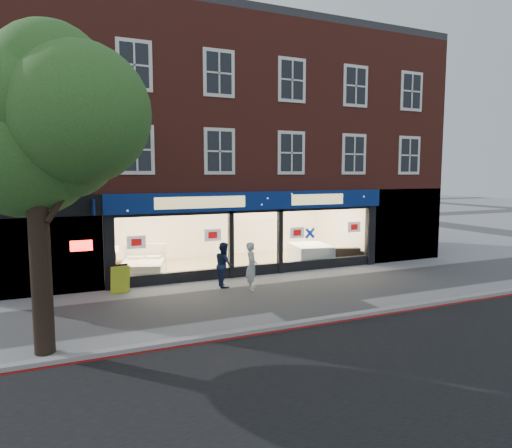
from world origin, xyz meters
TOP-DOWN VIEW (x-y plane):
  - ground at (0.00, 0.00)m, footprint 120.00×120.00m
  - kerb_line at (0.00, -3.10)m, footprint 60.00×0.10m
  - kerb_stone at (0.00, -2.90)m, footprint 60.00×0.25m
  - showroom_floor at (0.00, 5.25)m, footprint 11.00×4.50m
  - building at (-0.02, 6.93)m, footprint 19.00×8.26m
  - street_tree at (-7.57, -2.20)m, footprint 4.00×3.20m
  - display_bed at (-4.17, 4.33)m, footprint 2.11×2.35m
  - bedside_table at (-5.10, 4.88)m, footprint 0.55×0.55m
  - mattress_stack at (3.10, 4.10)m, footprint 1.88×2.21m
  - sofa at (4.56, 3.90)m, footprint 2.21×1.39m
  - a_board at (-5.28, 2.37)m, footprint 0.67×0.46m
  - pedestrian_grey at (-1.07, 1.03)m, footprint 0.56×0.70m
  - pedestrian_blue at (-1.78, 1.82)m, footprint 0.69×0.84m

SIDE VIEW (x-z plane):
  - ground at x=0.00m, z-range 0.00..0.00m
  - kerb_line at x=0.00m, z-range 0.00..0.01m
  - showroom_floor at x=0.00m, z-range 0.00..0.10m
  - kerb_stone at x=0.00m, z-range 0.00..0.12m
  - bedside_table at x=-5.10m, z-range 0.10..0.65m
  - sofa at x=4.56m, z-range 0.10..0.70m
  - display_bed at x=-4.17m, z-range -0.14..0.96m
  - a_board at x=-5.28m, z-range 0.00..0.97m
  - mattress_stack at x=3.10m, z-range 0.10..0.87m
  - pedestrian_blue at x=-1.78m, z-range 0.00..1.59m
  - pedestrian_grey at x=-1.07m, z-range 0.00..1.65m
  - street_tree at x=-7.57m, z-range 1.64..8.24m
  - building at x=-0.02m, z-range 1.52..11.82m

